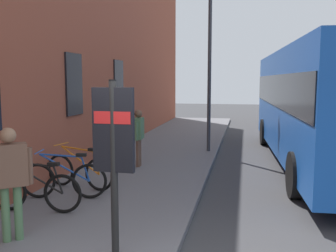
{
  "coord_description": "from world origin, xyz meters",
  "views": [
    {
      "loc": [
        -3.58,
        -0.89,
        2.51
      ],
      "look_at": [
        4.37,
        0.75,
        1.51
      ],
      "focal_mm": 40.06,
      "sensor_mm": 36.0,
      "label": 1
    }
  ],
  "objects_px": {
    "bicycle_under_window": "(36,191)",
    "street_lamp": "(210,55)",
    "transit_info_sign": "(114,142)",
    "pedestrian_crossing_street": "(10,172)",
    "city_bus": "(319,100)",
    "pedestrian_near_bus": "(139,132)",
    "bicycle_far_end": "(64,180)",
    "bicycle_nearest_sign": "(80,171)"
  },
  "relations": [
    {
      "from": "bicycle_under_window",
      "to": "bicycle_nearest_sign",
      "type": "xyz_separation_m",
      "value": [
        1.57,
        -0.13,
        -0.0
      ]
    },
    {
      "from": "city_bus",
      "to": "pedestrian_crossing_street",
      "type": "height_order",
      "value": "city_bus"
    },
    {
      "from": "transit_info_sign",
      "to": "street_lamp",
      "type": "xyz_separation_m",
      "value": [
        8.01,
        -0.47,
        1.62
      ]
    },
    {
      "from": "pedestrian_near_bus",
      "to": "pedestrian_crossing_street",
      "type": "bearing_deg",
      "value": 174.43
    },
    {
      "from": "pedestrian_crossing_street",
      "to": "street_lamp",
      "type": "xyz_separation_m",
      "value": [
        7.76,
        -2.17,
        2.17
      ]
    },
    {
      "from": "bicycle_under_window",
      "to": "pedestrian_crossing_street",
      "type": "relative_size",
      "value": 1.04
    },
    {
      "from": "bicycle_far_end",
      "to": "transit_info_sign",
      "type": "bearing_deg",
      "value": -140.03
    },
    {
      "from": "transit_info_sign",
      "to": "street_lamp",
      "type": "bearing_deg",
      "value": -3.34
    },
    {
      "from": "street_lamp",
      "to": "bicycle_under_window",
      "type": "bearing_deg",
      "value": 159.16
    },
    {
      "from": "bicycle_under_window",
      "to": "transit_info_sign",
      "type": "height_order",
      "value": "transit_info_sign"
    },
    {
      "from": "bicycle_nearest_sign",
      "to": "pedestrian_crossing_street",
      "type": "distance_m",
      "value": 2.84
    },
    {
      "from": "bicycle_under_window",
      "to": "transit_info_sign",
      "type": "relative_size",
      "value": 0.74
    },
    {
      "from": "pedestrian_near_bus",
      "to": "street_lamp",
      "type": "distance_m",
      "value": 3.89
    },
    {
      "from": "bicycle_under_window",
      "to": "city_bus",
      "type": "bearing_deg",
      "value": -45.96
    },
    {
      "from": "bicycle_under_window",
      "to": "street_lamp",
      "type": "bearing_deg",
      "value": -20.84
    },
    {
      "from": "transit_info_sign",
      "to": "pedestrian_crossing_street",
      "type": "bearing_deg",
      "value": 81.75
    },
    {
      "from": "bicycle_nearest_sign",
      "to": "street_lamp",
      "type": "bearing_deg",
      "value": -25.32
    },
    {
      "from": "bicycle_far_end",
      "to": "bicycle_nearest_sign",
      "type": "height_order",
      "value": "same"
    },
    {
      "from": "city_bus",
      "to": "bicycle_far_end",
      "type": "bearing_deg",
      "value": 130.16
    },
    {
      "from": "city_bus",
      "to": "street_lamp",
      "type": "relative_size",
      "value": 1.94
    },
    {
      "from": "transit_info_sign",
      "to": "bicycle_under_window",
      "type": "bearing_deg",
      "value": 54.85
    },
    {
      "from": "city_bus",
      "to": "pedestrian_near_bus",
      "type": "bearing_deg",
      "value": 109.18
    },
    {
      "from": "bicycle_nearest_sign",
      "to": "city_bus",
      "type": "relative_size",
      "value": 0.16
    },
    {
      "from": "transit_info_sign",
      "to": "bicycle_far_end",
      "type": "bearing_deg",
      "value": 39.97
    },
    {
      "from": "bicycle_far_end",
      "to": "pedestrian_near_bus",
      "type": "xyz_separation_m",
      "value": [
        3.05,
        -0.69,
        0.57
      ]
    },
    {
      "from": "pedestrian_near_bus",
      "to": "city_bus",
      "type": "bearing_deg",
      "value": -70.82
    },
    {
      "from": "city_bus",
      "to": "pedestrian_crossing_street",
      "type": "xyz_separation_m",
      "value": [
        -6.8,
        5.47,
        -0.76
      ]
    },
    {
      "from": "bicycle_far_end",
      "to": "pedestrian_crossing_street",
      "type": "relative_size",
      "value": 1.03
    },
    {
      "from": "transit_info_sign",
      "to": "street_lamp",
      "type": "distance_m",
      "value": 8.18
    },
    {
      "from": "transit_info_sign",
      "to": "pedestrian_crossing_street",
      "type": "distance_m",
      "value": 1.81
    },
    {
      "from": "bicycle_far_end",
      "to": "street_lamp",
      "type": "relative_size",
      "value": 0.32
    },
    {
      "from": "street_lamp",
      "to": "bicycle_far_end",
      "type": "bearing_deg",
      "value": 157.61
    },
    {
      "from": "transit_info_sign",
      "to": "city_bus",
      "type": "xyz_separation_m",
      "value": [
        7.05,
        -3.77,
        0.2
      ]
    },
    {
      "from": "transit_info_sign",
      "to": "city_bus",
      "type": "relative_size",
      "value": 0.23
    },
    {
      "from": "bicycle_nearest_sign",
      "to": "pedestrian_crossing_street",
      "type": "bearing_deg",
      "value": -175.92
    },
    {
      "from": "bicycle_under_window",
      "to": "transit_info_sign",
      "type": "distance_m",
      "value": 2.77
    },
    {
      "from": "city_bus",
      "to": "pedestrian_crossing_street",
      "type": "bearing_deg",
      "value": 141.17
    },
    {
      "from": "bicycle_nearest_sign",
      "to": "city_bus",
      "type": "bearing_deg",
      "value": -54.49
    },
    {
      "from": "bicycle_under_window",
      "to": "pedestrian_near_bus",
      "type": "distance_m",
      "value": 4.01
    },
    {
      "from": "pedestrian_crossing_street",
      "to": "pedestrian_near_bus",
      "type": "distance_m",
      "value": 5.09
    },
    {
      "from": "bicycle_under_window",
      "to": "bicycle_far_end",
      "type": "relative_size",
      "value": 1.01
    },
    {
      "from": "bicycle_nearest_sign",
      "to": "transit_info_sign",
      "type": "height_order",
      "value": "transit_info_sign"
    }
  ]
}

